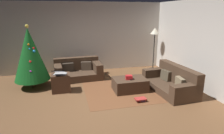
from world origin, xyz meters
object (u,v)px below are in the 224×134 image
at_px(gift_box, 129,77).
at_px(corner_lamp, 155,34).
at_px(tv_remote, 132,79).
at_px(couch_right, 172,82).
at_px(christmas_tree, 30,54).
at_px(laptop, 60,73).
at_px(book_stack, 141,99).
at_px(side_table, 61,83).
at_px(couch_left, 78,70).
at_px(ottoman, 130,85).

xyz_separation_m(gift_box, corner_lamp, (1.69, 1.96, 0.98)).
bearing_deg(tv_remote, gift_box, -178.26).
distance_m(couch_right, gift_box, 1.27).
relative_size(tv_remote, christmas_tree, 0.08).
relative_size(laptop, book_stack, 1.57).
bearing_deg(side_table, corner_lamp, 22.37).
bearing_deg(tv_remote, side_table, -162.21).
distance_m(side_table, laptop, 0.32).
bearing_deg(couch_left, gift_box, 126.64).
xyz_separation_m(couch_left, tv_remote, (1.41, -1.62, 0.12)).
height_order(laptop, book_stack, laptop).
bearing_deg(christmas_tree, couch_right, -17.70).
bearing_deg(couch_right, gift_box, 74.61).
height_order(gift_box, christmas_tree, christmas_tree).
distance_m(gift_box, side_table, 1.97).
relative_size(gift_box, book_stack, 0.63).
bearing_deg(side_table, ottoman, -12.47).
height_order(couch_right, laptop, couch_right).
relative_size(couch_right, christmas_tree, 0.95).
relative_size(couch_right, ottoman, 1.91).
height_order(couch_left, ottoman, couch_left).
xyz_separation_m(ottoman, christmas_tree, (-2.78, 0.97, 0.84)).
distance_m(couch_right, book_stack, 1.25).
relative_size(couch_right, side_table, 3.47).
bearing_deg(christmas_tree, ottoman, -19.20).
height_order(side_table, corner_lamp, corner_lamp).
xyz_separation_m(couch_right, christmas_tree, (-3.97, 1.27, 0.75)).
height_order(ottoman, side_table, side_table).
xyz_separation_m(tv_remote, book_stack, (0.02, -0.65, -0.33)).
xyz_separation_m(couch_right, tv_remote, (-1.17, 0.21, 0.11)).
relative_size(couch_left, laptop, 3.48).
bearing_deg(gift_box, ottoman, 45.80).
xyz_separation_m(laptop, corner_lamp, (3.60, 1.54, 0.83)).
distance_m(tv_remote, book_stack, 0.73).
bearing_deg(couch_left, ottoman, 128.57).
distance_m(couch_left, couch_right, 3.16).
height_order(laptop, corner_lamp, corner_lamp).
distance_m(couch_right, christmas_tree, 4.24).
bearing_deg(ottoman, couch_right, -14.10).
bearing_deg(corner_lamp, christmas_tree, -168.02).
bearing_deg(couch_right, ottoman, 71.87).
bearing_deg(couch_right, corner_lamp, -15.53).
xyz_separation_m(book_stack, corner_lamp, (1.60, 2.65, 1.36)).
xyz_separation_m(gift_box, laptop, (-1.91, 0.42, 0.15)).
bearing_deg(corner_lamp, gift_box, -130.78).
xyz_separation_m(side_table, corner_lamp, (3.59, 1.48, 1.14)).
bearing_deg(gift_box, christmas_tree, 159.55).
bearing_deg(tv_remote, laptop, -160.45).
distance_m(book_stack, corner_lamp, 3.38).
relative_size(couch_right, laptop, 3.88).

